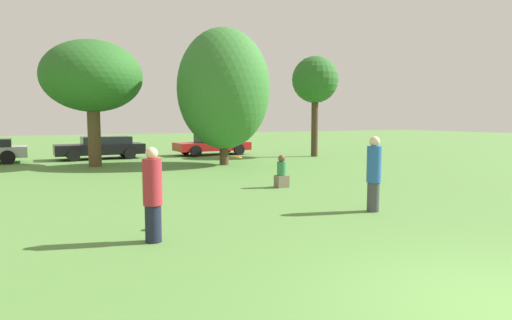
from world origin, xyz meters
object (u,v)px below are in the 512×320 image
Objects in this scene: frisbee at (237,157)px; tree_2 at (224,89)px; person_thrower at (153,195)px; bystander_sitting at (282,174)px; tree_1 at (92,77)px; parked_car_black at (102,147)px; parked_car_red at (214,144)px; person_catcher at (374,173)px; tree_3 at (315,81)px.

tree_2 is at bearing 68.72° from frisbee.
person_thrower is 6.55m from bystander_sitting.
tree_2 is (5.46, -2.02, -0.48)m from tree_1.
bystander_sitting is at bearing 105.08° from parked_car_black.
person_thrower reaches higher than bystander_sitting.
bystander_sitting is (3.25, 3.81, -0.96)m from frisbee.
parked_car_red is at bearing 63.39° from person_thrower.
tree_1 is (-4.51, 9.00, 3.56)m from bystander_sitting.
bystander_sitting is at bearing 37.77° from person_thrower.
frisbee is 16.54m from parked_car_black.
frisbee is 0.05× the size of parked_car_red.
parked_car_red is at bearing -100.64° from person_catcher.
tree_2 is at bearing 59.72° from person_thrower.
parked_car_red is (2.57, 12.50, 0.21)m from bystander_sitting.
person_catcher is at bearing 0.00° from person_thrower.
person_catcher is at bearing -119.19° from tree_3.
parked_car_red is at bearing 26.34° from tree_1.
frisbee is at bearing -130.46° from bystander_sitting.
person_catcher is 7.78× the size of frisbee.
tree_2 is at bearing -96.54° from person_catcher.
person_catcher reaches higher than parked_car_red.
person_thrower is 7.39× the size of frisbee.
tree_3 reaches higher than bystander_sitting.
tree_3 is (11.80, -0.16, 0.28)m from tree_1.
parked_car_red is (7.08, 3.50, -3.35)m from tree_1.
person_thrower is 0.37× the size of parked_car_black.
parked_car_black is at bearing 83.58° from person_thrower.
tree_3 is at bearing -0.77° from tree_1.
tree_3 is 1.28× the size of parked_car_red.
parked_car_red is (1.62, 5.52, -2.87)m from tree_2.
tree_2 is (0.84, 10.99, 2.62)m from person_catcher.
parked_car_black is at bearing -79.12° from person_catcher.
tree_2 reaches higher than frisbee.
person_catcher is 3.41m from frisbee.
parked_car_black is at bearing 106.50° from bystander_sitting.
parked_car_black is (-11.06, 3.86, -3.64)m from tree_3.
tree_3 is (6.34, 1.86, 0.76)m from tree_2.
person_catcher is 11.33m from tree_2.
frisbee is at bearing -5.49° from person_catcher.
parked_car_red is at bearing 70.37° from frisbee.
tree_1 reaches higher than frisbee.
tree_2 is at bearing -20.28° from tree_1.
tree_1 is 5.05m from parked_car_black.
tree_3 reaches higher than person_catcher.
tree_2 is 7.95m from parked_car_black.
frisbee is at bearing -129.81° from tree_3.
frisbee is 0.04× the size of tree_2.
frisbee reaches higher than parked_car_red.
tree_3 is at bearing 50.19° from frisbee.
person_catcher is 0.31× the size of tree_1.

